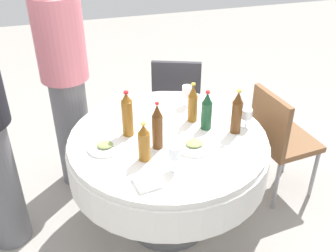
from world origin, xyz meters
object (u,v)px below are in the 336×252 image
bottle_amber_right (193,104)px  chair_north (279,136)px  bottle_amber_rear (127,115)px  person_right (66,80)px  bottle_brown_left (237,113)px  wine_glass_east (187,92)px  wine_glass_rear (175,154)px  bottle_amber_east (144,143)px  plate_mid (105,147)px  plate_inner (194,145)px  wine_glass_left (247,115)px  bottle_brown_near (157,127)px  chair_east (177,96)px  bottle_dark_green_south (207,111)px  dining_table (168,156)px

bottle_amber_right → chair_north: size_ratio=0.31×
bottle_amber_rear → person_right: person_right is taller
bottle_brown_left → wine_glass_east: (-0.19, 0.42, -0.04)m
bottle_brown_left → wine_glass_rear: 0.55m
bottle_amber_east → plate_mid: bearing=140.4°
bottle_amber_east → plate_inner: bottle_amber_east is taller
wine_glass_left → wine_glass_east: 0.47m
bottle_amber_east → wine_glass_east: bearing=51.6°
bottle_amber_rear → plate_inner: size_ratio=1.29×
bottle_amber_east → plate_mid: bottle_amber_east is taller
bottle_amber_right → wine_glass_east: 0.21m
bottle_amber_right → bottle_amber_rear: 0.44m
bottle_brown_near → chair_east: bottle_brown_near is taller
bottle_amber_rear → person_right: 0.69m
wine_glass_left → bottle_amber_east: bearing=-167.1°
plate_inner → plate_mid: 0.53m
bottle_brown_near → wine_glass_left: size_ratio=2.35×
wine_glass_left → wine_glass_east: size_ratio=0.87×
bottle_amber_east → plate_inner: bearing=6.7°
person_right → chair_north: 1.59m
bottle_brown_near → bottle_amber_rear: bottle_brown_near is taller
wine_glass_left → chair_east: (-0.18, 0.94, -0.31)m
wine_glass_east → chair_north: size_ratio=0.17×
bottle_brown_near → wine_glass_east: bearing=53.7°
bottle_brown_near → wine_glass_rear: bottle_brown_near is taller
bottle_dark_green_south → wine_glass_east: bearing=94.2°
wine_glass_left → chair_east: 1.01m
bottle_brown_near → wine_glass_left: bottle_brown_near is taller
bottle_amber_rear → wine_glass_left: bearing=-9.1°
dining_table → bottle_amber_right: size_ratio=4.70×
dining_table → chair_east: (0.34, 0.91, -0.07)m
wine_glass_left → bottle_brown_near: bearing=-173.9°
plate_inner → bottle_brown_near: bearing=164.2°
bottle_dark_green_south → chair_north: bearing=7.5°
bottle_brown_left → wine_glass_left: 0.11m
bottle_brown_left → wine_glass_east: size_ratio=1.99×
bottle_brown_left → plate_inner: bearing=-163.6°
bottle_amber_rear → bottle_amber_right: bearing=6.8°
dining_table → chair_east: 0.98m
bottle_brown_near → plate_inner: bottle_brown_near is taller
bottle_amber_east → chair_north: size_ratio=0.28×
bottle_brown_left → bottle_brown_near: bearing=-176.7°
bottle_dark_green_south → bottle_amber_east: 0.50m
bottle_amber_east → wine_glass_east: size_ratio=1.64×
bottle_amber_rear → plate_mid: bearing=-144.8°
wine_glass_rear → person_right: bearing=116.4°
chair_east → chair_north: bearing=-36.6°
bottle_amber_east → bottle_brown_left: bearing=11.6°
wine_glass_rear → chair_east: wine_glass_rear is taller
bottle_amber_right → wine_glass_east: bottle_amber_right is taller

